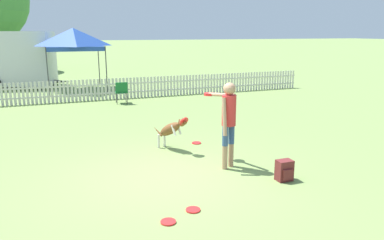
# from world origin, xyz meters

# --- Properties ---
(ground_plane) EXTENTS (240.00, 240.00, 0.00)m
(ground_plane) POSITION_xyz_m (0.00, 0.00, 0.00)
(ground_plane) COLOR olive
(handler_person) EXTENTS (0.41, 1.13, 1.74)m
(handler_person) POSITION_xyz_m (1.31, 0.06, 1.10)
(handler_person) COLOR tan
(handler_person) RESTS_ON ground_plane
(leaping_dog) EXTENTS (0.61, 1.08, 0.86)m
(leaping_dog) POSITION_xyz_m (0.61, 1.55, 0.51)
(leaping_dog) COLOR brown
(leaping_dog) RESTS_ON ground_plane
(frisbee_near_handler) EXTENTS (0.23, 0.23, 0.02)m
(frisbee_near_handler) POSITION_xyz_m (-0.50, -1.69, 0.01)
(frisbee_near_handler) COLOR red
(frisbee_near_handler) RESTS_ON ground_plane
(frisbee_near_dog) EXTENTS (0.23, 0.23, 0.02)m
(frisbee_near_dog) POSITION_xyz_m (1.36, 1.83, 0.01)
(frisbee_near_dog) COLOR red
(frisbee_near_dog) RESTS_ON ground_plane
(frisbee_midfield) EXTENTS (0.23, 0.23, 0.02)m
(frisbee_midfield) POSITION_xyz_m (-0.03, -1.47, 0.01)
(frisbee_midfield) COLOR red
(frisbee_midfield) RESTS_ON ground_plane
(backpack_on_grass) EXTENTS (0.29, 0.25, 0.39)m
(backpack_on_grass) POSITION_xyz_m (1.99, -0.96, 0.19)
(backpack_on_grass) COLOR maroon
(backpack_on_grass) RESTS_ON ground_plane
(picket_fence) EXTENTS (18.75, 0.04, 0.86)m
(picket_fence) POSITION_xyz_m (-0.00, 8.87, 0.43)
(picket_fence) COLOR beige
(picket_fence) RESTS_ON ground_plane
(folding_chair_center) EXTENTS (0.49, 0.51, 0.84)m
(folding_chair_center) POSITION_xyz_m (0.65, 7.77, 0.50)
(folding_chair_center) COLOR #333338
(folding_chair_center) RESTS_ON ground_plane
(canopy_tent_main) EXTENTS (2.53, 2.53, 2.88)m
(canopy_tent_main) POSITION_xyz_m (-0.68, 12.05, 2.37)
(canopy_tent_main) COLOR #333338
(canopy_tent_main) RESTS_ON ground_plane
(equipment_trailer) EXTENTS (4.93, 2.95, 2.72)m
(equipment_trailer) POSITION_xyz_m (-3.59, 14.04, 1.43)
(equipment_trailer) COLOR silver
(equipment_trailer) RESTS_ON ground_plane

